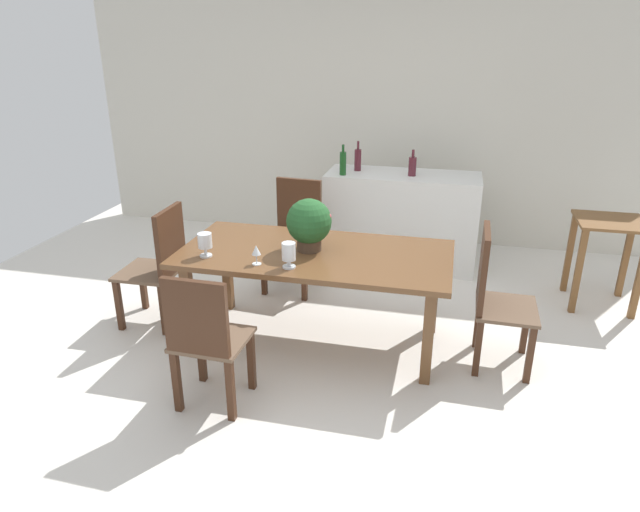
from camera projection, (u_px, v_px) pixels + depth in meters
The scene contains 16 objects.
ground_plane at pixel (313, 344), 4.27m from camera, with size 7.04×7.04×0.00m, color silver.
back_wall at pixel (371, 121), 6.13m from camera, with size 6.40×0.10×2.60m, color beige.
dining_table at pixel (315, 262), 4.08m from camera, with size 1.95×0.97×0.73m.
chair_foot_end at pixel (493, 292), 3.85m from camera, with size 0.42×0.47×0.99m.
chair_far_left at pixel (295, 230), 5.10m from camera, with size 0.49×0.50×0.99m.
chair_near_left at pixel (205, 336), 3.37m from camera, with size 0.44×0.42×0.92m.
chair_head_end at pixel (161, 262), 4.40m from camera, with size 0.47×0.47×0.97m.
flower_centerpiece at pixel (309, 223), 4.00m from camera, with size 0.33×0.33×0.38m.
crystal_vase_left at pixel (205, 242), 3.92m from camera, with size 0.10×0.10×0.17m.
crystal_vase_center_near at pixel (289, 253), 3.74m from camera, with size 0.09×0.09×0.18m.
wine_glass at pixel (256, 251), 3.79m from camera, with size 0.06×0.06×0.14m.
kitchen_counter at pixel (401, 220), 5.60m from camera, with size 1.48×0.59×0.93m, color silver.
wine_bottle_dark at pixel (412, 166), 5.33m from camera, with size 0.07×0.07×0.25m.
wine_bottle_tall at pixel (358, 159), 5.53m from camera, with size 0.07×0.07×0.29m.
wine_bottle_clear at pixel (343, 163), 5.36m from camera, with size 0.06×0.06×0.29m.
side_table at pixel (607, 244), 4.70m from camera, with size 0.54×0.52×0.76m.
Camera 1 is at (0.92, -3.59, 2.21)m, focal length 31.52 mm.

